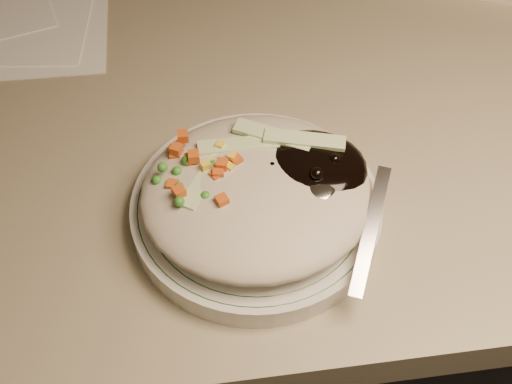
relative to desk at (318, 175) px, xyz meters
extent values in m
cube|color=gray|center=(0.00, 0.00, 0.18)|extent=(1.40, 0.70, 0.04)
cylinder|color=silver|center=(-0.11, -0.20, 0.21)|extent=(0.21, 0.21, 0.02)
torus|color=#144723|center=(-0.11, -0.20, 0.22)|extent=(0.20, 0.20, 0.00)
torus|color=#144723|center=(-0.11, -0.20, 0.22)|extent=(0.18, 0.18, 0.00)
ellipsoid|color=#AEA38D|center=(-0.11, -0.21, 0.24)|extent=(0.19, 0.18, 0.04)
ellipsoid|color=black|center=(-0.06, -0.19, 0.25)|extent=(0.10, 0.09, 0.03)
ellipsoid|color=orange|center=(-0.15, -0.19, 0.24)|extent=(0.08, 0.08, 0.02)
sphere|color=black|center=(-0.09, -0.20, 0.25)|extent=(0.01, 0.01, 0.01)
sphere|color=black|center=(-0.06, -0.19, 0.25)|extent=(0.01, 0.01, 0.01)
sphere|color=black|center=(-0.04, -0.20, 0.26)|extent=(0.01, 0.01, 0.01)
sphere|color=black|center=(-0.05, -0.18, 0.25)|extent=(0.01, 0.01, 0.01)
sphere|color=black|center=(-0.06, -0.21, 0.26)|extent=(0.01, 0.01, 0.01)
sphere|color=black|center=(-0.07, -0.20, 0.25)|extent=(0.01, 0.01, 0.01)
sphere|color=black|center=(-0.06, -0.18, 0.25)|extent=(0.01, 0.01, 0.01)
cube|color=#C44D15|center=(-0.16, -0.18, 0.26)|extent=(0.01, 0.01, 0.01)
cube|color=#C44D15|center=(-0.14, -0.20, 0.25)|extent=(0.01, 0.01, 0.01)
cube|color=#C44D15|center=(-0.17, -0.17, 0.26)|extent=(0.01, 0.01, 0.01)
cube|color=#C44D15|center=(-0.13, -0.19, 0.26)|extent=(0.01, 0.01, 0.01)
cube|color=#C44D15|center=(-0.14, -0.20, 0.26)|extent=(0.01, 0.01, 0.01)
cube|color=#C44D15|center=(-0.17, -0.16, 0.25)|extent=(0.01, 0.01, 0.01)
cube|color=#C44D15|center=(-0.16, -0.18, 0.26)|extent=(0.01, 0.01, 0.01)
cube|color=#C44D15|center=(-0.14, -0.20, 0.26)|extent=(0.01, 0.01, 0.01)
cube|color=#C44D15|center=(-0.12, -0.19, 0.26)|extent=(0.01, 0.01, 0.01)
cube|color=#C44D15|center=(-0.16, -0.16, 0.26)|extent=(0.01, 0.01, 0.01)
cube|color=#C44D15|center=(-0.17, -0.22, 0.26)|extent=(0.01, 0.01, 0.01)
cube|color=#C44D15|center=(-0.14, -0.23, 0.26)|extent=(0.01, 0.01, 0.01)
cube|color=#C44D15|center=(-0.18, -0.20, 0.25)|extent=(0.01, 0.01, 0.01)
cube|color=#C44D15|center=(-0.17, -0.17, 0.25)|extent=(0.01, 0.01, 0.01)
sphere|color=#388C28|center=(-0.14, -0.19, 0.25)|extent=(0.01, 0.01, 0.01)
sphere|color=#388C28|center=(-0.17, -0.22, 0.26)|extent=(0.01, 0.01, 0.01)
sphere|color=#388C28|center=(-0.17, -0.19, 0.26)|extent=(0.01, 0.01, 0.01)
sphere|color=#388C28|center=(-0.18, -0.19, 0.26)|extent=(0.01, 0.01, 0.01)
sphere|color=#388C28|center=(-0.14, -0.18, 0.25)|extent=(0.01, 0.01, 0.01)
sphere|color=#388C28|center=(-0.13, -0.22, 0.25)|extent=(0.01, 0.01, 0.01)
sphere|color=#388C28|center=(-0.15, -0.19, 0.25)|extent=(0.01, 0.01, 0.01)
sphere|color=#388C28|center=(-0.16, -0.21, 0.25)|extent=(0.01, 0.01, 0.01)
sphere|color=#388C28|center=(-0.19, -0.19, 0.25)|extent=(0.01, 0.01, 0.01)
sphere|color=#388C28|center=(-0.16, -0.18, 0.26)|extent=(0.01, 0.01, 0.01)
sphere|color=#388C28|center=(-0.16, -0.18, 0.26)|extent=(0.01, 0.01, 0.01)
sphere|color=#388C28|center=(-0.17, -0.20, 0.25)|extent=(0.01, 0.01, 0.01)
sphere|color=#388C28|center=(-0.15, -0.22, 0.26)|extent=(0.01, 0.01, 0.01)
sphere|color=#388C28|center=(-0.12, -0.17, 0.25)|extent=(0.01, 0.01, 0.01)
cube|color=yellow|center=(-0.14, -0.19, 0.25)|extent=(0.01, 0.01, 0.01)
cube|color=yellow|center=(-0.13, -0.19, 0.26)|extent=(0.01, 0.01, 0.01)
cube|color=yellow|center=(-0.15, -0.18, 0.25)|extent=(0.01, 0.01, 0.01)
cube|color=yellow|center=(-0.15, -0.19, 0.26)|extent=(0.01, 0.01, 0.01)
cube|color=yellow|center=(-0.15, -0.20, 0.25)|extent=(0.01, 0.01, 0.01)
cube|color=yellow|center=(-0.13, -0.19, 0.26)|extent=(0.01, 0.01, 0.01)
cube|color=yellow|center=(-0.13, -0.17, 0.26)|extent=(0.01, 0.01, 0.01)
cube|color=yellow|center=(-0.14, -0.20, 0.25)|extent=(0.01, 0.01, 0.01)
cube|color=#B2D18C|center=(-0.12, -0.17, 0.26)|extent=(0.07, 0.02, 0.00)
cube|color=#B2D18C|center=(-0.09, -0.16, 0.26)|extent=(0.07, 0.05, 0.00)
cube|color=#B2D18C|center=(-0.15, -0.20, 0.26)|extent=(0.05, 0.07, 0.00)
cube|color=#B2D18C|center=(-0.06, -0.17, 0.26)|extent=(0.07, 0.03, 0.00)
cube|color=#B2D18C|center=(-0.10, -0.21, 0.25)|extent=(0.07, 0.02, 0.00)
ellipsoid|color=silver|center=(-0.06, -0.22, 0.25)|extent=(0.05, 0.06, 0.01)
cube|color=silver|center=(-0.02, -0.26, 0.24)|extent=(0.06, 0.11, 0.03)
camera|label=1|loc=(-0.16, -0.57, 0.70)|focal=50.00mm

